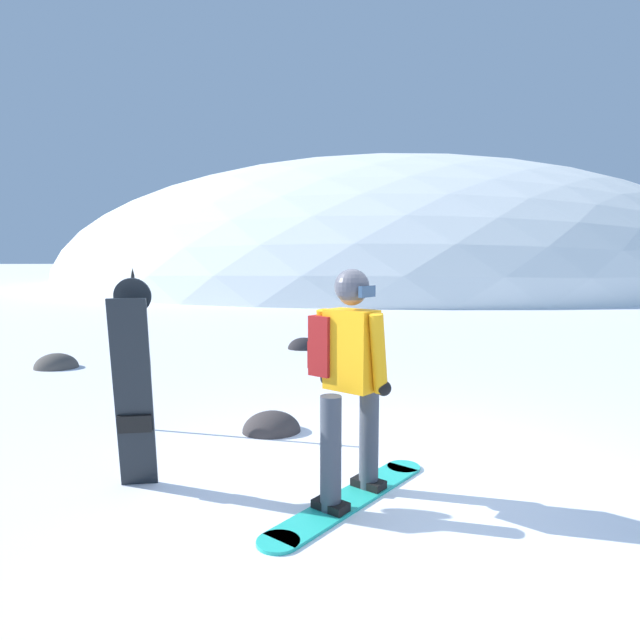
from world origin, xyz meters
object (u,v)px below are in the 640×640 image
at_px(piste_marker_near, 135,338).
at_px(rock_dark, 272,431).
at_px(spare_snowboard, 133,384).
at_px(rock_mid, 56,368).
at_px(snowboarder_main, 348,379).
at_px(rock_small, 304,349).

distance_m(piste_marker_near, rock_dark, 1.71).
relative_size(spare_snowboard, rock_mid, 2.39).
bearing_deg(rock_dark, snowboarder_main, -74.44).
distance_m(piste_marker_near, rock_small, 5.34).
bearing_deg(rock_small, spare_snowboard, -108.05).
bearing_deg(rock_mid, snowboarder_main, -55.29).
height_order(snowboarder_main, rock_dark, snowboarder_main).
xyz_separation_m(rock_mid, rock_small, (4.21, 1.26, 0.00)).
relative_size(piste_marker_near, rock_mid, 2.46).
relative_size(rock_dark, rock_small, 0.97).
bearing_deg(spare_snowboard, rock_small, 71.95).
relative_size(rock_dark, rock_mid, 0.88).
relative_size(snowboarder_main, rock_dark, 2.84).
relative_size(snowboarder_main, rock_mid, 2.50).
height_order(rock_dark, rock_small, rock_small).
bearing_deg(piste_marker_near, rock_mid, 118.88).
height_order(snowboarder_main, piste_marker_near, snowboarder_main).
bearing_deg(rock_mid, piste_marker_near, -61.12).
distance_m(spare_snowboard, rock_mid, 5.51).
bearing_deg(rock_dark, spare_snowboard, -131.74).
relative_size(piste_marker_near, rock_dark, 2.79).
bearing_deg(rock_dark, rock_small, 79.54).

